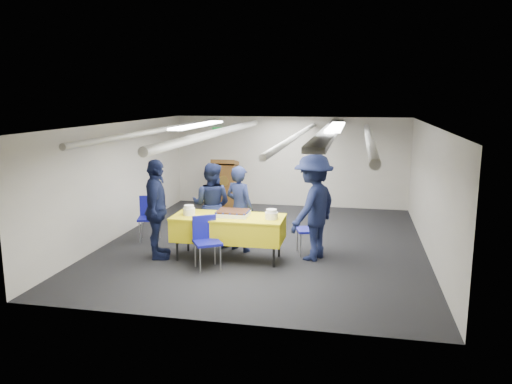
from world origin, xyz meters
TOP-DOWN VIEW (x-y plane):
  - ground at (0.00, 0.00)m, footprint 7.00×7.00m
  - room_shell at (0.09, 0.41)m, footprint 6.00×7.00m
  - serving_table at (-0.46, -1.04)m, footprint 1.94×0.81m
  - sheet_cake at (-0.38, -1.00)m, footprint 0.57×0.45m
  - plate_stack_left at (-1.15, -1.09)m, footprint 0.21×0.21m
  - plate_stack_right at (0.31, -1.09)m, footprint 0.22×0.22m
  - podium at (-1.60, 3.05)m, footprint 0.62×0.53m
  - chair_near at (-0.71, -1.55)m, footprint 0.58×0.58m
  - chair_right at (0.97, -0.46)m, footprint 0.52×0.52m
  - chair_left at (-2.30, -0.18)m, footprint 0.52×0.52m
  - sailor_a at (-0.38, -0.52)m, footprint 0.68×0.59m
  - sailor_b at (-0.97, -0.32)m, footprint 0.81×0.65m
  - sailor_c at (-1.70, -1.24)m, footprint 0.72×1.11m
  - sailor_d at (0.99, -0.74)m, footprint 1.13×1.38m

SIDE VIEW (x-z plane):
  - ground at x=0.00m, z-range 0.00..0.00m
  - chair_near at x=-0.71m, z-range 0.10..0.97m
  - chair_right at x=0.97m, z-range 0.10..0.97m
  - chair_left at x=-2.30m, z-range 0.10..0.97m
  - serving_table at x=-0.46m, z-range 0.17..0.94m
  - podium at x=-1.60m, z-range -0.01..1.24m
  - sailor_a at x=-0.38m, z-range 0.00..1.58m
  - sailor_b at x=-0.97m, z-range 0.00..1.59m
  - sheet_cake at x=-0.38m, z-range 0.77..0.87m
  - plate_stack_right at x=0.31m, z-range 0.76..0.93m
  - plate_stack_left at x=-1.15m, z-range 0.76..0.94m
  - sailor_c at x=-1.70m, z-range 0.00..1.75m
  - sailor_d at x=0.99m, z-range 0.00..1.86m
  - room_shell at x=0.09m, z-range 0.66..2.96m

